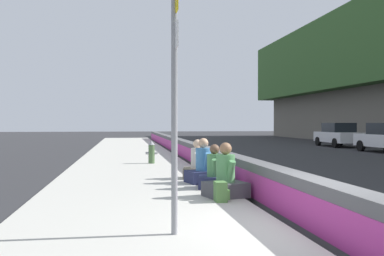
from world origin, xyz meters
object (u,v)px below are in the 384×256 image
at_px(route_sign_post, 175,88).
at_px(fire_hydrant, 152,152).
at_px(seated_person_foreground, 226,180).
at_px(parked_car_midline, 338,135).
at_px(seated_person_rear, 203,169).
at_px(seated_person_far, 198,166).
at_px(backpack, 221,192).
at_px(seated_person_middle, 215,174).

height_order(route_sign_post, fire_hydrant, route_sign_post).
relative_size(seated_person_foreground, parked_car_midline, 0.25).
distance_m(seated_person_rear, seated_person_far, 0.92).
xyz_separation_m(fire_hydrant, parked_car_midline, (12.35, -14.14, 0.27)).
distance_m(route_sign_post, fire_hydrant, 11.02).
xyz_separation_m(seated_person_foreground, parked_car_midline, (20.30, -13.07, 0.36)).
xyz_separation_m(seated_person_rear, backpack, (-2.78, 0.15, -0.17)).
bearing_deg(seated_person_middle, backpack, 172.31).
distance_m(fire_hydrant, parked_car_midline, 18.78).
height_order(seated_person_foreground, backpack, seated_person_foreground).
bearing_deg(route_sign_post, seated_person_middle, -19.14).
height_order(seated_person_foreground, seated_person_middle, seated_person_foreground).
relative_size(seated_person_middle, backpack, 2.65).
bearing_deg(seated_person_rear, seated_person_middle, -174.88).
height_order(seated_person_far, parked_car_midline, parked_car_midline).
bearing_deg(seated_person_foreground, backpack, 157.81).
bearing_deg(fire_hydrant, parked_car_midline, -48.87).
distance_m(seated_person_middle, seated_person_far, 1.92).
height_order(seated_person_middle, seated_person_rear, seated_person_rear).
height_order(seated_person_foreground, parked_car_midline, parked_car_midline).
xyz_separation_m(fire_hydrant, seated_person_foreground, (-7.95, -1.07, -0.09)).
xyz_separation_m(fire_hydrant, seated_person_far, (-4.80, -1.00, -0.10)).
distance_m(seated_person_foreground, parked_car_midline, 24.14).
bearing_deg(seated_person_far, fire_hydrant, 11.80).
bearing_deg(seated_person_foreground, route_sign_post, 154.08).
distance_m(seated_person_middle, backpack, 1.80).
bearing_deg(parked_car_midline, route_sign_post, 148.05).
bearing_deg(route_sign_post, backpack, -26.74).
bearing_deg(seated_person_middle, seated_person_far, 2.72).
bearing_deg(fire_hydrant, seated_person_middle, -170.75).
distance_m(seated_person_far, backpack, 3.70).
height_order(route_sign_post, parked_car_midline, route_sign_post).
distance_m(fire_hydrant, backpack, 8.54).
bearing_deg(seated_person_middle, fire_hydrant, 9.25).
height_order(backpack, parked_car_midline, parked_car_midline).
bearing_deg(seated_person_rear, backpack, 176.90).
xyz_separation_m(seated_person_middle, seated_person_far, (1.92, 0.09, 0.01)).
relative_size(fire_hydrant, seated_person_middle, 0.83).
bearing_deg(parked_car_midline, seated_person_rear, 143.97).
distance_m(route_sign_post, seated_person_far, 6.49).
bearing_deg(seated_person_middle, seated_person_rear, 5.12).
bearing_deg(route_sign_post, parked_car_midline, -31.95).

